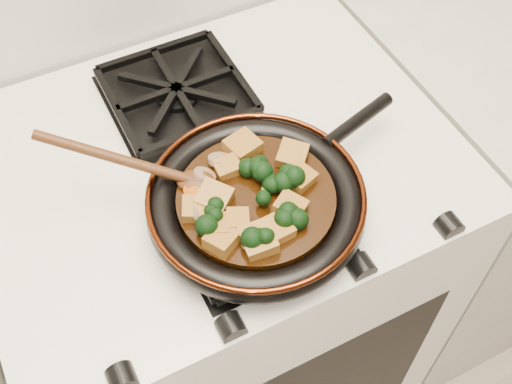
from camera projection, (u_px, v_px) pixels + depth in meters
name	position (u px, v px, depth m)	size (l,w,h in m)	color
stove	(224.00, 289.00, 1.38)	(0.76, 0.60, 0.90)	silver
burner_grate_front	(252.00, 216.00, 0.93)	(0.23, 0.23, 0.03)	black
burner_grate_back	(177.00, 93.00, 1.08)	(0.23, 0.23, 0.03)	black
skillet	(257.00, 202.00, 0.91)	(0.43, 0.31, 0.05)	black
braising_sauce	(256.00, 201.00, 0.90)	(0.22, 0.22, 0.02)	black
tofu_cube_0	(196.00, 209.00, 0.87)	(0.04, 0.04, 0.02)	brown
tofu_cube_1	(214.00, 198.00, 0.88)	(0.04, 0.04, 0.02)	brown
tofu_cube_2	(299.00, 178.00, 0.90)	(0.04, 0.04, 0.02)	brown
tofu_cube_3	(218.00, 226.00, 0.86)	(0.04, 0.03, 0.02)	brown
tofu_cube_4	(238.00, 221.00, 0.86)	(0.04, 0.03, 0.02)	brown
tofu_cube_5	(259.00, 240.00, 0.84)	(0.04, 0.05, 0.02)	brown
tofu_cube_6	(222.00, 240.00, 0.84)	(0.04, 0.04, 0.02)	brown
tofu_cube_7	(292.00, 156.00, 0.93)	(0.04, 0.04, 0.02)	brown
tofu_cube_8	(228.00, 168.00, 0.91)	(0.04, 0.03, 0.02)	brown
tofu_cube_9	(277.00, 229.00, 0.85)	(0.04, 0.04, 0.02)	brown
tofu_cube_10	(243.00, 147.00, 0.94)	(0.04, 0.04, 0.02)	brown
tofu_cube_11	(290.00, 207.00, 0.87)	(0.04, 0.04, 0.02)	brown
broccoli_floret_0	(266.00, 190.00, 0.89)	(0.05, 0.05, 0.05)	black
broccoli_floret_1	(258.00, 169.00, 0.91)	(0.06, 0.06, 0.05)	black
broccoli_floret_2	(292.00, 184.00, 0.89)	(0.06, 0.06, 0.05)	black
broccoli_floret_3	(287.00, 218.00, 0.86)	(0.06, 0.06, 0.05)	black
broccoli_floret_4	(211.00, 218.00, 0.86)	(0.06, 0.06, 0.05)	black
broccoli_floret_5	(254.00, 239.00, 0.84)	(0.06, 0.06, 0.05)	black
carrot_coin_0	(214.00, 238.00, 0.85)	(0.03, 0.03, 0.01)	#A23D04
carrot_coin_1	(193.00, 192.00, 0.89)	(0.03, 0.03, 0.01)	#A23D04
carrot_coin_2	(230.00, 227.00, 0.86)	(0.03, 0.03, 0.01)	#A23D04
carrot_coin_3	(194.00, 198.00, 0.89)	(0.03, 0.03, 0.01)	#A23D04
mushroom_slice_0	(203.00, 214.00, 0.87)	(0.03, 0.03, 0.01)	brown
mushroom_slice_1	(257.00, 243.00, 0.84)	(0.04, 0.04, 0.01)	brown
mushroom_slice_2	(220.00, 160.00, 0.92)	(0.04, 0.04, 0.01)	brown
mushroom_slice_3	(253.00, 243.00, 0.84)	(0.03, 0.03, 0.01)	brown
mushroom_slice_4	(204.00, 176.00, 0.91)	(0.03, 0.03, 0.01)	brown
wooden_spoon	(152.00, 169.00, 0.89)	(0.14, 0.10, 0.23)	#41210E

